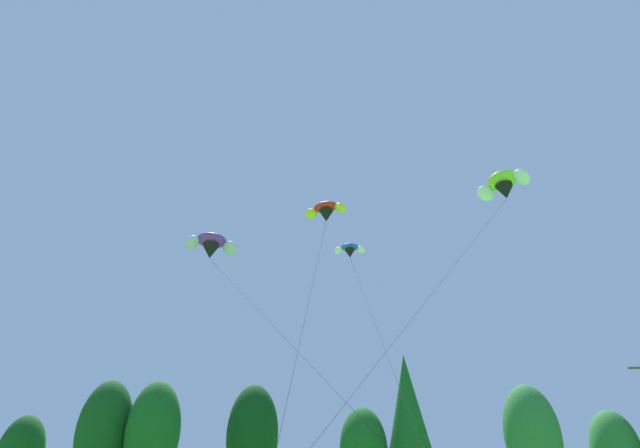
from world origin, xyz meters
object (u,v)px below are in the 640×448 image
parafoil_kite_low_purple (211,245)px  parafoil_kite_mid_blue_white (350,250)px  parafoil_kite_high_red_yellow (326,211)px  parafoil_kite_far_lime_white (503,186)px

parafoil_kite_low_purple → parafoil_kite_mid_blue_white: bearing=-11.0°
parafoil_kite_high_red_yellow → parafoil_kite_low_purple: bearing=143.6°
parafoil_kite_mid_blue_white → parafoil_kite_low_purple: parafoil_kite_low_purple is taller
parafoil_kite_low_purple → parafoil_kite_far_lime_white: bearing=-13.3°
parafoil_kite_far_lime_white → parafoil_kite_mid_blue_white: bearing=164.3°
parafoil_kite_far_lime_white → parafoil_kite_low_purple: 20.96m
parafoil_kite_far_lime_white → parafoil_kite_low_purple: size_ratio=1.04×
parafoil_kite_high_red_yellow → parafoil_kite_far_lime_white: 11.44m
parafoil_kite_mid_blue_white → parafoil_kite_low_purple: (-10.46, 2.03, 1.98)m
parafoil_kite_high_red_yellow → parafoil_kite_far_lime_white: (11.01, 2.10, 2.31)m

